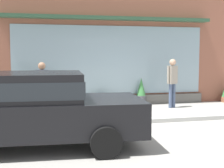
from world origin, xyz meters
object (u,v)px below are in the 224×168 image
at_px(pedestrian_with_handbag, 43,86).
at_px(potted_plant_by_entrance, 141,92).
at_px(potted_plant_near_hydrant, 103,100).
at_px(pedestrian_passerby, 172,79).
at_px(fire_hydrant, 59,105).
at_px(potted_plant_trailing_edge, 14,93).
at_px(parked_car_black, 27,106).
at_px(potted_plant_window_center, 44,100).

height_order(pedestrian_with_handbag, potted_plant_by_entrance, pedestrian_with_handbag).
bearing_deg(potted_plant_near_hydrant, pedestrian_passerby, -16.72).
xyz_separation_m(fire_hydrant, potted_plant_trailing_edge, (-1.36, 1.73, 0.18)).
distance_m(parked_car_black, potted_plant_by_entrance, 6.18).
distance_m(potted_plant_trailing_edge, potted_plant_by_entrance, 4.57).
bearing_deg(potted_plant_window_center, potted_plant_by_entrance, 7.26).
xyz_separation_m(pedestrian_passerby, potted_plant_trailing_edge, (-5.43, 0.37, -0.39)).
bearing_deg(potted_plant_by_entrance, parked_car_black, -130.74).
bearing_deg(pedestrian_passerby, potted_plant_trailing_edge, -21.80).
xyz_separation_m(parked_car_black, potted_plant_trailing_edge, (-0.52, 4.23, -0.24)).
distance_m(pedestrian_with_handbag, potted_plant_near_hydrant, 2.67).
bearing_deg(parked_car_black, fire_hydrant, 75.64).
distance_m(pedestrian_with_handbag, parked_car_black, 3.16).
xyz_separation_m(fire_hydrant, potted_plant_by_entrance, (3.19, 2.17, 0.03)).
relative_size(pedestrian_with_handbag, potted_plant_by_entrance, 1.64).
height_order(potted_plant_trailing_edge, potted_plant_near_hydrant, potted_plant_trailing_edge).
bearing_deg(potted_plant_near_hydrant, parked_car_black, -118.95).
bearing_deg(pedestrian_with_handbag, potted_plant_trailing_edge, 163.79).
bearing_deg(potted_plant_near_hydrant, fire_hydrant, -129.33).
bearing_deg(potted_plant_by_entrance, potted_plant_near_hydrant, -176.17).
relative_size(pedestrian_passerby, potted_plant_trailing_edge, 1.31).
relative_size(potted_plant_trailing_edge, potted_plant_by_entrance, 1.30).
xyz_separation_m(pedestrian_with_handbag, parked_car_black, (-0.39, -3.13, -0.09)).
bearing_deg(pedestrian_passerby, fire_hydrant, 0.52).
bearing_deg(potted_plant_trailing_edge, potted_plant_window_center, -0.91).
relative_size(parked_car_black, potted_plant_by_entrance, 4.59).
height_order(potted_plant_window_center, potted_plant_by_entrance, potted_plant_by_entrance).
bearing_deg(pedestrian_with_handbag, potted_plant_window_center, 121.95).
distance_m(pedestrian_passerby, potted_plant_trailing_edge, 5.46).
distance_m(potted_plant_trailing_edge, potted_plant_near_hydrant, 3.09).
xyz_separation_m(potted_plant_window_center, potted_plant_near_hydrant, (2.10, 0.36, -0.10)).
relative_size(pedestrian_passerby, parked_car_black, 0.37).
relative_size(pedestrian_passerby, potted_plant_by_entrance, 1.71).
distance_m(fire_hydrant, potted_plant_by_entrance, 3.86).
height_order(pedestrian_passerby, potted_plant_window_center, pedestrian_passerby).
bearing_deg(potted_plant_by_entrance, fire_hydrant, -145.77).
height_order(pedestrian_passerby, potted_plant_near_hydrant, pedestrian_passerby).
xyz_separation_m(pedestrian_with_handbag, pedestrian_passerby, (4.51, 0.72, 0.05)).
bearing_deg(potted_plant_window_center, potted_plant_trailing_edge, 179.09).
relative_size(potted_plant_trailing_edge, potted_plant_window_center, 1.89).
height_order(pedestrian_with_handbag, parked_car_black, pedestrian_with_handbag).
relative_size(potted_plant_by_entrance, potted_plant_near_hydrant, 1.96).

